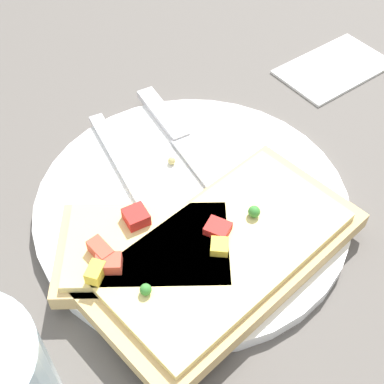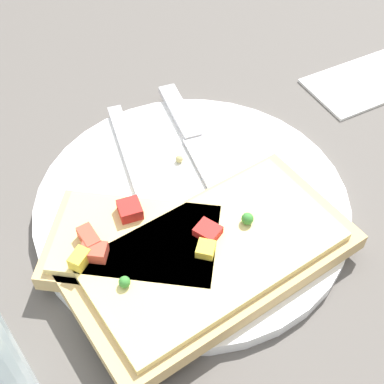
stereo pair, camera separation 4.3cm
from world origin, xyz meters
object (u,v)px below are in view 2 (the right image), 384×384
fork (147,206)px  pizza_slice_main (213,257)px  pizza_slice_corner (136,244)px  napkin (365,82)px  plate (192,205)px  knife (197,145)px

fork → pizza_slice_main: 0.08m
pizza_slice_corner → napkin: size_ratio=1.32×
plate → fork: bearing=164.5°
pizza_slice_main → pizza_slice_corner: bearing=134.6°
pizza_slice_main → pizza_slice_corner: (-0.05, 0.04, 0.00)m
fork → pizza_slice_corner: bearing=-25.1°
plate → napkin: bearing=15.3°
knife → fork: bearing=-50.1°
napkin → pizza_slice_corner: bearing=-163.1°
fork → pizza_slice_corner: (-0.03, -0.04, 0.01)m
plate → knife: knife is taller
plate → pizza_slice_main: bearing=-104.2°
fork → napkin: fork is taller
knife → napkin: 0.21m
plate → pizza_slice_corner: bearing=-156.9°
napkin → knife: bearing=-176.8°
pizza_slice_corner → plate: bearing=58.6°
knife → pizza_slice_main: bearing=-15.4°
pizza_slice_main → napkin: 0.28m
knife → pizza_slice_corner: 0.12m
fork → plate: bearing=84.8°
pizza_slice_main → pizza_slice_corner: size_ratio=1.39×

